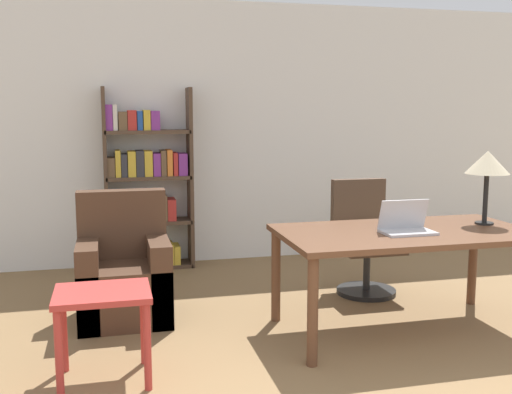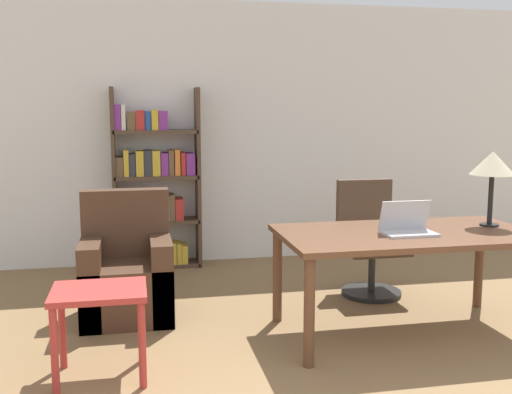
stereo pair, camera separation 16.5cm
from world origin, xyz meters
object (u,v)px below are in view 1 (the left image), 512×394
Objects in this scene: side_table_blue at (103,308)px; armchair at (124,277)px; laptop at (406,226)px; desk at (405,242)px; bookshelf at (145,190)px; table_lamp at (487,164)px; office_chair at (364,240)px.

side_table_blue is 1.08m from armchair.
laptop reaches higher than side_table_blue.
bookshelf is (-1.70, 2.22, 0.13)m from desk.
table_lamp reaches higher than desk.
office_chair reaches higher than armchair.
laptop reaches higher than armchair.
bookshelf reaches higher than side_table_blue.
side_table_blue is at bearing -150.05° from office_chair.
table_lamp is at bearing 11.91° from laptop.
office_chair reaches higher than laptop.
desk reaches higher than side_table_blue.
bookshelf is at bearing 145.12° from office_chair.
bookshelf reaches higher than armchair.
armchair is (-2.65, 0.67, -0.87)m from table_lamp.
table_lamp is 0.57× the size of armchair.
table_lamp is 0.30× the size of bookshelf.
laptop is 1.09m from office_chair.
bookshelf is at bearing 80.11° from armchair.
desk is 0.16m from laptop.
office_chair is 2.24m from bookshelf.
desk is 1.83× the size of office_chair.
bookshelf is (-1.66, 2.29, 0.00)m from laptop.
office_chair is at bearing 5.83° from armchair.
armchair is 0.54× the size of bookshelf.
desk is at bearing -96.62° from office_chair.
table_lamp is 2.92m from side_table_blue.
side_table_blue is (-2.11, -0.32, -0.21)m from desk.
desk is at bearing -52.53° from bookshelf.
table_lamp is at bearing 6.57° from desk.
laptop is 0.65× the size of table_lamp.
armchair is 1.57m from bookshelf.
bookshelf is at bearing 138.16° from table_lamp.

